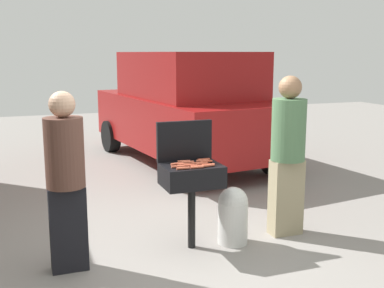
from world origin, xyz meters
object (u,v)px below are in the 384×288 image
(bbq_grill, at_px, (192,178))
(hot_dog_6, at_px, (183,168))
(hot_dog_14, at_px, (202,164))
(hot_dog_15, at_px, (208,166))
(hot_dog_1, at_px, (184,161))
(hot_dog_12, at_px, (177,164))
(parked_minivan, at_px, (185,107))
(hot_dog_13, at_px, (206,162))
(hot_dog_11, at_px, (188,162))
(hot_dog_2, at_px, (202,161))
(hot_dog_3, at_px, (208,165))
(hot_dog_9, at_px, (191,165))
(hot_dog_4, at_px, (197,166))
(hot_dog_7, at_px, (204,160))
(hot_dog_5, at_px, (184,164))
(person_right, at_px, (288,150))
(hot_dog_0, at_px, (178,167))
(propane_tank, at_px, (233,214))
(person_left, at_px, (66,176))
(hot_dog_10, at_px, (197,167))
(hot_dog_8, at_px, (197,163))

(bbq_grill, height_order, hot_dog_6, hot_dog_6)
(hot_dog_14, xyz_separation_m, hot_dog_15, (0.03, -0.10, 0.00))
(hot_dog_1, xyz_separation_m, hot_dog_15, (0.17, -0.26, 0.00))
(hot_dog_12, distance_m, parked_minivan, 3.96)
(hot_dog_12, relative_size, parked_minivan, 0.03)
(hot_dog_13, bearing_deg, hot_dog_11, 168.23)
(bbq_grill, xyz_separation_m, hot_dog_2, (0.15, 0.08, 0.15))
(hot_dog_1, xyz_separation_m, hot_dog_3, (0.18, -0.22, 0.00))
(hot_dog_3, distance_m, hot_dog_9, 0.18)
(hot_dog_4, xyz_separation_m, hot_dog_7, (0.17, 0.26, 0.00))
(hot_dog_5, xyz_separation_m, person_right, (1.21, 0.01, 0.06))
(hot_dog_4, height_order, hot_dog_5, same)
(hot_dog_0, distance_m, person_right, 1.30)
(hot_dog_14, bearing_deg, hot_dog_2, 66.79)
(parked_minivan, bearing_deg, hot_dog_1, 62.73)
(hot_dog_7, height_order, propane_tank, hot_dog_7)
(hot_dog_3, relative_size, hot_dog_13, 1.00)
(hot_dog_3, distance_m, hot_dog_14, 0.08)
(person_left, bearing_deg, hot_dog_11, 13.91)
(hot_dog_14, relative_size, parked_minivan, 0.03)
(hot_dog_9, distance_m, hot_dog_12, 0.15)
(hot_dog_15, bearing_deg, hot_dog_0, 167.65)
(person_left, bearing_deg, hot_dog_1, 16.21)
(hot_dog_5, relative_size, hot_dog_9, 1.00)
(bbq_grill, distance_m, propane_tank, 0.62)
(hot_dog_10, xyz_separation_m, propane_tank, (0.45, 0.13, -0.58))
(hot_dog_0, bearing_deg, hot_dog_1, 55.94)
(hot_dog_10, relative_size, hot_dog_14, 1.00)
(propane_tank, relative_size, person_left, 0.37)
(hot_dog_0, height_order, hot_dog_13, same)
(bbq_grill, bearing_deg, person_right, 0.23)
(hot_dog_10, xyz_separation_m, hot_dog_12, (-0.14, 0.21, 0.00))
(hot_dog_1, height_order, hot_dog_10, same)
(hot_dog_3, relative_size, hot_dog_4, 1.00)
(person_right, bearing_deg, hot_dog_4, 15.19)
(hot_dog_3, xyz_separation_m, hot_dog_4, (-0.13, -0.02, 0.00))
(hot_dog_11, xyz_separation_m, hot_dog_14, (0.11, -0.11, 0.00))
(hot_dog_6, bearing_deg, hot_dog_3, 9.89)
(hot_dog_10, xyz_separation_m, parked_minivan, (1.24, 3.92, 0.12))
(hot_dog_1, distance_m, hot_dog_13, 0.23)
(hot_dog_12, distance_m, person_right, 1.27)
(hot_dog_0, xyz_separation_m, hot_dog_14, (0.27, 0.03, 0.00))
(hot_dog_12, bearing_deg, hot_dog_8, -12.81)
(hot_dog_3, relative_size, hot_dog_6, 1.00)
(hot_dog_4, height_order, hot_dog_8, same)
(hot_dog_2, height_order, hot_dog_4, same)
(hot_dog_3, distance_m, hot_dog_8, 0.13)
(hot_dog_11, relative_size, propane_tank, 0.21)
(hot_dog_5, relative_size, hot_dog_12, 1.00)
(hot_dog_9, bearing_deg, hot_dog_1, 91.69)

